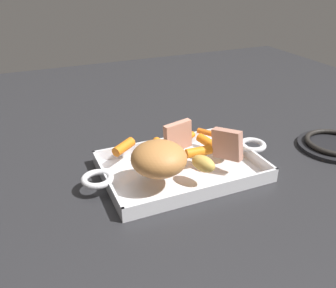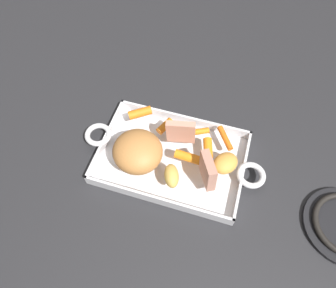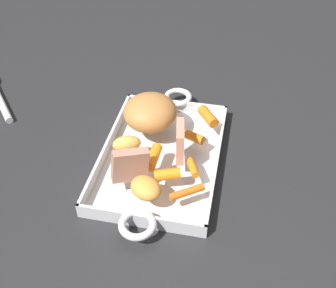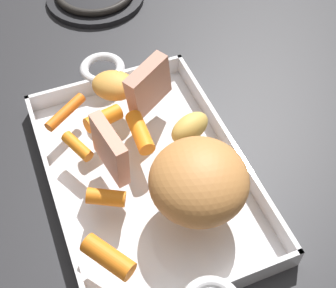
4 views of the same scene
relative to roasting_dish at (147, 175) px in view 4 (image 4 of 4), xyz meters
The scene contains 13 objects.
ground_plane 0.01m from the roasting_dish, ahead, with size 2.09×2.09×0.00m, color #232326.
roasting_dish is the anchor object (origin of this frame).
pork_roast 0.10m from the roasting_dish, 151.21° to the right, with size 0.12×0.12×0.07m, color #B8783E.
roast_slice_outer 0.12m from the roasting_dish, 22.22° to the right, with size 0.02×0.07×0.07m, color tan.
roast_slice_thick 0.08m from the roasting_dish, 76.78° to the left, with size 0.02×0.07×0.07m, color tan.
baby_carrot_northwest 0.15m from the roasting_dish, 142.97° to the left, with size 0.02×0.02×0.06m, color orange.
baby_carrot_long 0.10m from the roasting_dish, 55.69° to the left, with size 0.02×0.02×0.05m, color orange.
baby_carrot_center_right 0.10m from the roasting_dish, 20.70° to the left, with size 0.02×0.02×0.05m, color orange.
baby_carrot_short 0.08m from the roasting_dish, 120.21° to the left, with size 0.02×0.02×0.05m, color orange.
baby_carrot_center_left 0.06m from the roasting_dish, ahead, with size 0.02×0.02×0.06m, color orange.
baby_carrot_southeast 0.14m from the roasting_dish, 32.83° to the left, with size 0.01×0.01×0.07m, color orange.
potato_corner 0.08m from the roasting_dish, 73.95° to the right, with size 0.06×0.03×0.03m, color gold.
potato_whole 0.14m from the roasting_dish, ahead, with size 0.06×0.05×0.03m, color gold.
Camera 4 is at (-0.34, 0.11, 0.52)m, focal length 50.34 mm.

